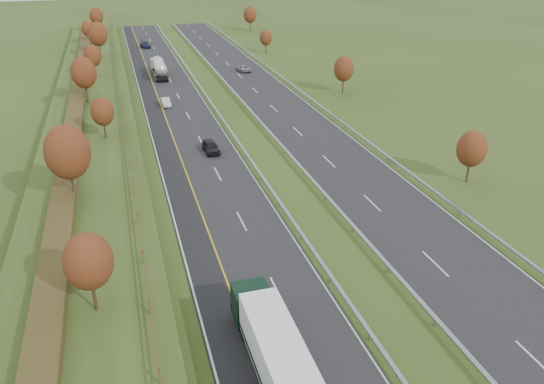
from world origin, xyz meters
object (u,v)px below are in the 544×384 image
at_px(road_tanker, 159,67).
at_px(car_dark_near, 211,147).
at_px(car_silver_mid, 166,102).
at_px(car_small_far, 145,45).
at_px(car_oncoming, 243,68).
at_px(box_lorry, 282,368).

bearing_deg(road_tanker, car_dark_near, -87.22).
distance_m(car_dark_near, car_silver_mid, 23.40).
distance_m(road_tanker, car_small_far, 33.29).
xyz_separation_m(car_silver_mid, car_oncoming, (18.36, 21.32, -0.01)).
xyz_separation_m(car_dark_near, car_silver_mid, (-3.28, 23.17, -0.09)).
relative_size(box_lorry, car_silver_mid, 4.12).
xyz_separation_m(road_tanker, car_oncoming, (17.25, -0.29, -1.18)).
bearing_deg(car_small_far, box_lorry, -98.02).
distance_m(box_lorry, car_dark_near, 41.70).
height_order(car_dark_near, car_oncoming, car_dark_near).
xyz_separation_m(road_tanker, car_dark_near, (2.17, -44.78, -1.08)).
bearing_deg(car_dark_near, road_tanker, 90.06).
height_order(road_tanker, car_oncoming, road_tanker).
height_order(car_dark_near, car_small_far, car_dark_near).
height_order(car_silver_mid, car_oncoming, car_silver_mid).
bearing_deg(car_oncoming, car_dark_near, 63.87).
bearing_deg(car_oncoming, road_tanker, -8.36).
xyz_separation_m(road_tanker, car_small_far, (-0.36, 33.27, -1.14)).
bearing_deg(car_dark_near, car_small_far, 89.14).
relative_size(road_tanker, car_dark_near, 2.57).
relative_size(box_lorry, car_oncoming, 3.52).
height_order(road_tanker, car_dark_near, road_tanker).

